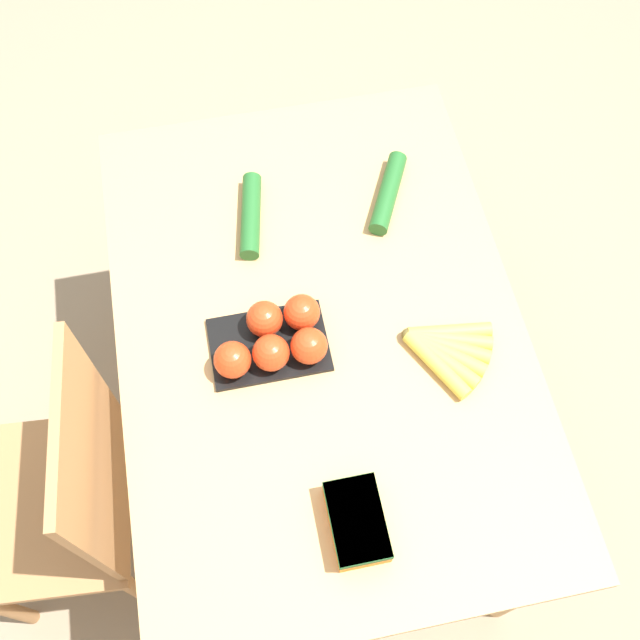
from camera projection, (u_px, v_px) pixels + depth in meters
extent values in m
plane|color=gray|center=(320.00, 437.00, 2.31)|extent=(12.00, 12.00, 0.00)
cube|color=tan|center=(320.00, 329.00, 1.65)|extent=(1.28, 0.89, 0.03)
cylinder|color=tan|center=(527.00, 588.00, 1.76)|extent=(0.06, 0.06, 0.73)
cylinder|color=tan|center=(405.00, 196.00, 2.28)|extent=(0.06, 0.06, 0.73)
cylinder|color=tan|center=(155.00, 238.00, 2.22)|extent=(0.06, 0.06, 0.73)
cube|color=#A87547|center=(43.00, 506.00, 1.75)|extent=(0.45, 0.43, 0.03)
cube|color=#A87547|center=(94.00, 463.00, 1.52)|extent=(0.39, 0.05, 0.51)
cylinder|color=#A87547|center=(13.00, 468.00, 2.04)|extent=(0.04, 0.04, 0.45)
cylinder|color=#A87547|center=(3.00, 608.00, 1.87)|extent=(0.04, 0.04, 0.45)
cylinder|color=#A87547|center=(138.00, 454.00, 2.05)|extent=(0.04, 0.04, 0.45)
cylinder|color=#A87547|center=(139.00, 591.00, 1.89)|extent=(0.04, 0.04, 0.45)
sphere|color=brown|center=(408.00, 335.00, 1.61)|extent=(0.03, 0.03, 0.03)
cylinder|color=#DBCC47|center=(437.00, 364.00, 1.58)|extent=(0.17, 0.11, 0.03)
cylinder|color=#DBCC47|center=(442.00, 359.00, 1.58)|extent=(0.16, 0.14, 0.03)
cylinder|color=#DBCC47|center=(446.00, 353.00, 1.59)|extent=(0.14, 0.16, 0.03)
cylinder|color=#DBCC47|center=(449.00, 346.00, 1.60)|extent=(0.12, 0.17, 0.03)
cylinder|color=#DBCC47|center=(450.00, 339.00, 1.61)|extent=(0.09, 0.18, 0.03)
cylinder|color=#DBCC47|center=(450.00, 332.00, 1.61)|extent=(0.06, 0.18, 0.03)
cube|color=black|center=(269.00, 345.00, 1.61)|extent=(0.17, 0.25, 0.01)
sphere|color=red|center=(309.00, 346.00, 1.56)|extent=(0.08, 0.08, 0.08)
sphere|color=red|center=(302.00, 312.00, 1.60)|extent=(0.08, 0.08, 0.08)
sphere|color=red|center=(271.00, 353.00, 1.56)|extent=(0.08, 0.08, 0.08)
sphere|color=red|center=(265.00, 319.00, 1.59)|extent=(0.08, 0.08, 0.08)
sphere|color=red|center=(232.00, 360.00, 1.55)|extent=(0.08, 0.08, 0.08)
cube|color=orange|center=(357.00, 522.00, 1.42)|extent=(0.16, 0.10, 0.06)
cube|color=#145123|center=(357.00, 520.00, 1.40)|extent=(0.16, 0.10, 0.02)
cylinder|color=#236028|center=(251.00, 216.00, 1.75)|extent=(0.23, 0.08, 0.04)
cylinder|color=#236028|center=(388.00, 193.00, 1.78)|extent=(0.22, 0.14, 0.04)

